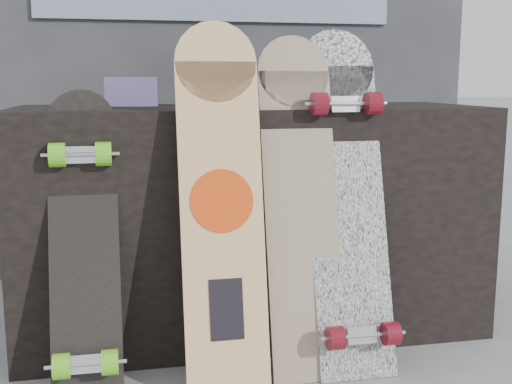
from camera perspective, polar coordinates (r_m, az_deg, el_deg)
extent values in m
cube|color=black|center=(2.30, -0.43, -2.39)|extent=(1.60, 0.60, 0.80)
cube|color=#2E2F33|center=(3.09, -3.64, 13.80)|extent=(2.40, 0.20, 2.20)
cube|color=#51336A|center=(2.33, -11.07, 8.76)|extent=(0.18, 0.12, 0.10)
cube|color=#51336A|center=(2.44, 7.94, 9.12)|extent=(0.14, 0.14, 0.12)
cube|color=#D1B78C|center=(2.25, -3.79, 8.37)|extent=(0.22, 0.10, 0.06)
cube|color=tan|center=(1.85, -2.99, -3.20)|extent=(0.24, 0.23, 0.95)
cylinder|color=tan|center=(1.91, -3.62, 11.47)|extent=(0.24, 0.07, 0.24)
cylinder|color=#E3400E|center=(1.84, -3.04, -0.80)|extent=(0.18, 0.04, 0.18)
cube|color=black|center=(1.85, -2.63, -10.38)|extent=(0.10, 0.04, 0.17)
cube|color=beige|center=(1.96, 4.08, -2.86)|extent=(0.23, 0.25, 0.92)
cylinder|color=beige|center=(2.02, 3.31, 10.64)|extent=(0.23, 0.07, 0.22)
cube|color=white|center=(2.01, 8.14, -2.39)|extent=(0.24, 0.29, 0.94)
cylinder|color=white|center=(2.09, 7.18, 11.00)|extent=(0.24, 0.08, 0.24)
cube|color=silver|center=(1.98, 9.30, -12.43)|extent=(0.09, 0.04, 0.06)
cylinder|color=#600D18|center=(1.93, 7.06, -12.76)|extent=(0.04, 0.07, 0.07)
cylinder|color=#600D18|center=(1.99, 11.89, -12.19)|extent=(0.05, 0.07, 0.07)
cube|color=silver|center=(2.02, 7.84, 7.65)|extent=(0.09, 0.04, 0.06)
cylinder|color=#600D18|center=(1.97, 5.64, 7.81)|extent=(0.04, 0.07, 0.07)
cylinder|color=#600D18|center=(2.03, 10.34, 7.76)|extent=(0.05, 0.07, 0.07)
cube|color=black|center=(1.92, -14.98, -5.70)|extent=(0.20, 0.28, 0.77)
cylinder|color=black|center=(1.99, -15.28, 6.05)|extent=(0.20, 0.08, 0.19)
cube|color=silver|center=(1.88, -14.84, -14.53)|extent=(0.09, 0.04, 0.06)
cylinder|color=#60C01B|center=(1.87, -16.90, -14.62)|extent=(0.04, 0.07, 0.07)
cylinder|color=#60C01B|center=(1.86, -12.85, -14.54)|extent=(0.05, 0.07, 0.07)
cube|color=silver|center=(1.92, -15.28, 3.11)|extent=(0.09, 0.04, 0.06)
cylinder|color=#60C01B|center=(1.91, -17.25, 3.16)|extent=(0.04, 0.07, 0.07)
cylinder|color=#60C01B|center=(1.90, -13.40, 3.31)|extent=(0.05, 0.07, 0.07)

